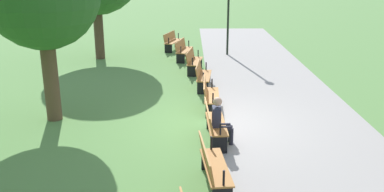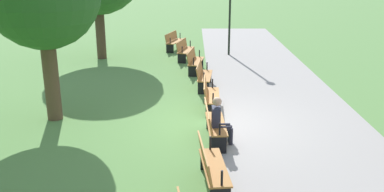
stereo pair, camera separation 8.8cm
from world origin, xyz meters
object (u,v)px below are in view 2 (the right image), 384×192
bench_1 (185,50)px  person_seated (220,119)px  bench_4 (210,95)px  bench_5 (213,123)px  bench_2 (194,61)px  bench_6 (211,166)px  bench_3 (203,75)px  bench_0 (174,41)px

bench_1 → person_seated: size_ratio=1.42×
bench_4 → bench_5: (2.32, 0.00, 0.00)m
bench_2 → bench_5: 6.94m
bench_2 → person_seated: bearing=14.2°
bench_1 → bench_6: size_ratio=1.02×
bench_1 → bench_3: bearing=22.4°
bench_0 → bench_4: 9.24m
bench_0 → bench_2: (4.51, 1.05, 0.00)m
bench_1 → bench_3: (4.57, 0.75, 0.00)m
bench_1 → bench_2: 2.32m
bench_2 → bench_4: same height
bench_4 → person_seated: size_ratio=1.38×
bench_1 → bench_4: (6.88, 0.90, 0.00)m
bench_1 → bench_4: same height
bench_0 → bench_2: bearing=29.9°
bench_3 → person_seated: 4.83m
bench_0 → bench_1: bearing=31.8°
bench_3 → bench_0: bearing=-163.2°
bench_3 → bench_5: size_ratio=1.01×
bench_1 → bench_4: bearing=20.6°
bench_0 → bench_4: (9.11, 1.50, 0.00)m
bench_2 → bench_6: (9.23, 0.30, 0.00)m
bench_5 → person_seated: (0.19, 0.15, 0.17)m
bench_0 → bench_2: size_ratio=1.01×
bench_6 → bench_4: bearing=172.5°
bench_5 → person_seated: person_seated is taller
bench_0 → bench_1: (2.24, 0.60, 0.00)m
person_seated → bench_6: bearing=-9.9°
bench_1 → bench_2: (2.27, 0.45, 0.00)m
bench_1 → bench_3: same height
bench_1 → bench_5: same height
bench_1 → person_seated: 9.44m
bench_4 → bench_6: 4.63m
bench_2 → bench_5: (6.92, 0.45, 0.00)m
bench_3 → person_seated: bearing=9.2°
bench_2 → bench_3: same height
bench_4 → person_seated: person_seated is taller
bench_6 → person_seated: size_ratio=1.40×
person_seated → bench_3: bearing=-178.3°
bench_4 → bench_6: size_ratio=0.99×
bench_0 → person_seated: person_seated is taller
bench_0 → bench_4: bearing=26.2°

